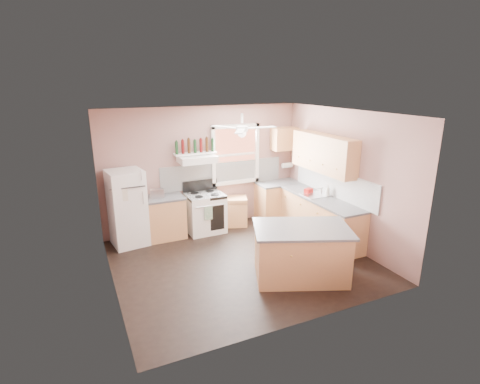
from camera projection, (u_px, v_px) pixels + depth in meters
name	position (u px, v px, depth m)	size (l,w,h in m)	color
floor	(242.00, 261.00, 6.93)	(4.50, 4.50, 0.00)	black
ceiling	(242.00, 113.00, 6.15)	(4.50, 4.50, 0.00)	white
wall_back	(204.00, 168.00, 8.30)	(4.50, 0.05, 2.70)	#8F6860
wall_right	(345.00, 178.00, 7.45)	(0.05, 4.00, 2.70)	#8F6860
wall_left	(105.00, 210.00, 5.63)	(0.05, 4.00, 2.70)	#8F6860
backsplash_back	(223.00, 174.00, 8.50)	(2.90, 0.03, 0.55)	white
backsplash_right	(334.00, 183.00, 7.74)	(0.03, 2.60, 0.55)	white
window_view	(235.00, 154.00, 8.49)	(1.00, 0.02, 1.20)	brown
window_frame	(236.00, 155.00, 8.47)	(1.16, 0.07, 1.36)	white
refrigerator	(127.00, 208.00, 7.45)	(0.66, 0.64, 1.55)	white
base_cabinet_left	(162.00, 218.00, 7.86)	(0.90, 0.60, 0.86)	tan
counter_left	(161.00, 198.00, 7.73)	(0.92, 0.62, 0.04)	#4B4B4E
toaster	(157.00, 193.00, 7.68)	(0.28, 0.16, 0.18)	silver
stove	(205.00, 213.00, 8.19)	(0.79, 0.64, 0.86)	white
range_hood	(197.00, 159.00, 7.89)	(0.78, 0.50, 0.14)	white
bottle_shelf	(195.00, 153.00, 7.97)	(0.90, 0.26, 0.03)	white
cart	(232.00, 211.00, 8.58)	(0.66, 0.44, 0.66)	tan
base_cabinet_corner	(278.00, 201.00, 8.98)	(1.00, 0.60, 0.86)	tan
base_cabinet_right	(320.00, 219.00, 7.85)	(0.60, 2.20, 0.86)	tan
counter_corner	(279.00, 183.00, 8.85)	(1.02, 0.62, 0.04)	#4B4B4E
counter_right	(321.00, 198.00, 7.71)	(0.62, 2.22, 0.04)	#4B4B4E
sink	(315.00, 195.00, 7.88)	(0.55, 0.45, 0.03)	silver
faucet	(322.00, 191.00, 7.92)	(0.03, 0.03, 0.14)	silver
upper_cabinet_right	(323.00, 153.00, 7.68)	(0.33, 1.80, 0.76)	tan
upper_cabinet_corner	(285.00, 139.00, 8.75)	(0.60, 0.33, 0.52)	tan
paper_towel	(287.00, 165.00, 9.01)	(0.12, 0.12, 0.26)	white
island	(301.00, 254.00, 6.28)	(1.48, 0.94, 0.86)	tan
island_top	(302.00, 229.00, 6.15)	(1.57, 1.02, 0.04)	#4B4B4E
ceiling_fan_hub	(242.00, 129.00, 6.22)	(0.20, 0.20, 0.08)	white
soap_bottle	(328.00, 191.00, 7.78)	(0.09, 0.09, 0.24)	silver
red_caddy	(309.00, 191.00, 8.00)	(0.18, 0.12, 0.10)	#AB130E
wine_bottles	(195.00, 146.00, 7.92)	(0.86, 0.06, 0.31)	#143819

